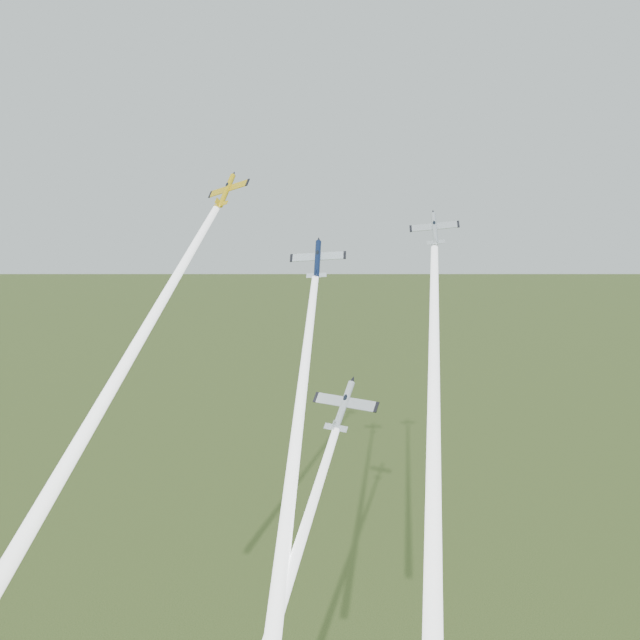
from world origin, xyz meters
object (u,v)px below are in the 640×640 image
(plane_yellow, at_px, (227,190))
(plane_silver_low, at_px, (344,406))
(plane_navy, at_px, (318,259))
(plane_silver_right, at_px, (435,228))

(plane_yellow, height_order, plane_silver_low, plane_yellow)
(plane_silver_low, bearing_deg, plane_navy, 127.18)
(plane_navy, relative_size, plane_silver_low, 0.93)
(plane_yellow, relative_size, plane_silver_right, 1.12)
(plane_yellow, relative_size, plane_silver_low, 0.87)
(plane_navy, height_order, plane_silver_right, plane_silver_right)
(plane_silver_right, bearing_deg, plane_navy, 171.95)
(plane_navy, height_order, plane_silver_low, plane_navy)
(plane_navy, bearing_deg, plane_silver_right, -7.05)
(plane_yellow, xyz_separation_m, plane_navy, (12.28, 2.59, -9.37))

